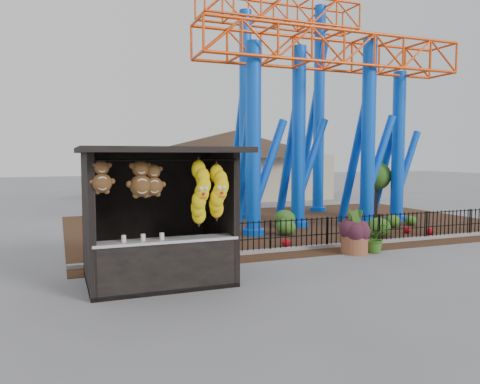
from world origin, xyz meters
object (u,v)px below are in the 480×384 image
object	(u,v)px
prize_booth	(159,217)
potted_plant	(375,238)
roller_coaster	(311,74)
terracotta_planter	(354,244)

from	to	relation	value
prize_booth	potted_plant	bearing A→B (deg)	8.31
prize_booth	potted_plant	xyz separation A→B (m)	(6.77, 0.99, -1.08)
prize_booth	roller_coaster	size ratio (longest dim) A/B	0.32
prize_booth	roller_coaster	xyz separation A→B (m)	(8.12, 7.31, 4.91)
prize_booth	terracotta_planter	size ratio (longest dim) A/B	4.34
prize_booth	terracotta_planter	bearing A→B (deg)	9.99
terracotta_planter	prize_booth	bearing A→B (deg)	-170.01
prize_booth	terracotta_planter	distance (m)	6.32
roller_coaster	potted_plant	bearing A→B (deg)	-102.05
roller_coaster	terracotta_planter	size ratio (longest dim) A/B	13.64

